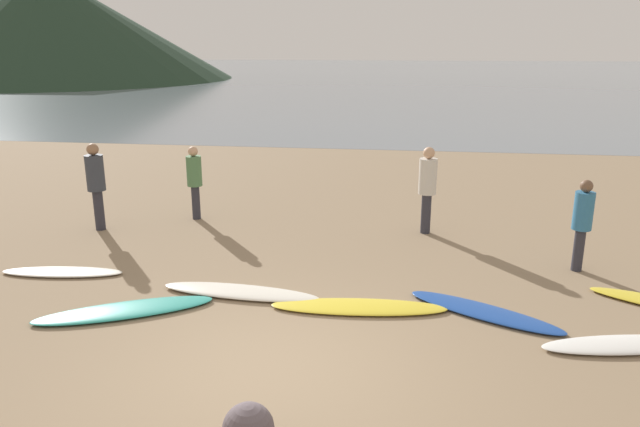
% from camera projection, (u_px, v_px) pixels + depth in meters
% --- Properties ---
extents(ground_plane, '(120.00, 120.00, 0.20)m').
position_uv_depth(ground_plane, '(349.00, 183.00, 16.46)').
color(ground_plane, '#8C7559').
rests_on(ground_plane, ground).
extents(ocean_water, '(140.00, 100.00, 0.01)m').
position_uv_depth(ocean_water, '(393.00, 74.00, 68.62)').
color(ocean_water, slate).
rests_on(ocean_water, ground).
extents(headland_hill, '(35.06, 35.06, 10.25)m').
position_uv_depth(headland_hill, '(49.00, 25.00, 58.26)').
color(headland_hill, '#1E3323').
rests_on(headland_hill, ground).
extents(surfboard_2, '(2.03, 0.68, 0.07)m').
position_uv_depth(surfboard_2, '(62.00, 272.00, 9.80)').
color(surfboard_2, silver).
rests_on(surfboard_2, ground).
extents(surfboard_3, '(2.46, 1.63, 0.08)m').
position_uv_depth(surfboard_3, '(125.00, 310.00, 8.40)').
color(surfboard_3, teal).
rests_on(surfboard_3, ground).
extents(surfboard_4, '(2.48, 0.73, 0.10)m').
position_uv_depth(surfboard_4, '(240.00, 292.00, 8.99)').
color(surfboard_4, silver).
rests_on(surfboard_4, ground).
extents(surfboard_5, '(2.55, 0.77, 0.08)m').
position_uv_depth(surfboard_5, '(359.00, 307.00, 8.51)').
color(surfboard_5, yellow).
rests_on(surfboard_5, ground).
extents(surfboard_6, '(2.22, 1.56, 0.08)m').
position_uv_depth(surfboard_6, '(484.00, 312.00, 8.36)').
color(surfboard_6, '#1E479E').
rests_on(surfboard_6, ground).
extents(surfboard_7, '(2.19, 0.92, 0.08)m').
position_uv_depth(surfboard_7, '(625.00, 345.00, 7.44)').
color(surfboard_7, white).
rests_on(surfboard_7, ground).
extents(person_0, '(0.35, 0.35, 1.72)m').
position_uv_depth(person_0, '(427.00, 183.00, 11.64)').
color(person_0, '#2D2D38').
rests_on(person_0, ground).
extents(person_1, '(0.31, 0.31, 1.54)m').
position_uv_depth(person_1, '(583.00, 218.00, 9.72)').
color(person_1, '#2D2D38').
rests_on(person_1, ground).
extents(person_2, '(0.32, 0.32, 1.57)m').
position_uv_depth(person_2, '(194.00, 177.00, 12.60)').
color(person_2, '#2D2D38').
rests_on(person_2, ground).
extents(person_3, '(0.35, 0.35, 1.76)m').
position_uv_depth(person_3, '(96.00, 180.00, 11.84)').
color(person_3, '#2D2D38').
rests_on(person_3, ground).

